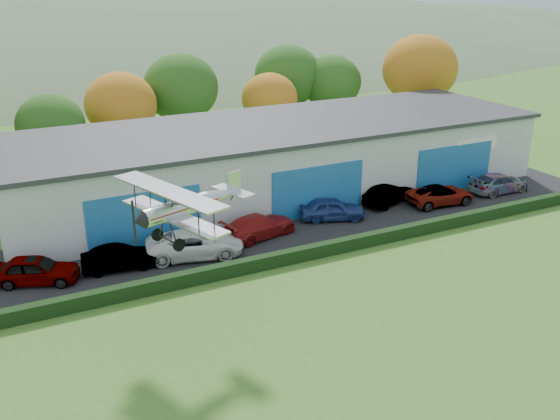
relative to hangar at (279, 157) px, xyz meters
name	(u,v)px	position (x,y,z in m)	size (l,w,h in m)	color
apron	(299,225)	(-2.00, -6.98, -2.63)	(48.00, 9.00, 0.05)	black
hedge	(336,247)	(-2.00, -11.78, -2.26)	(46.00, 0.60, 0.80)	black
hangar	(279,157)	(0.00, 0.00, 0.00)	(40.60, 12.60, 5.30)	#B2B7BC
tree_belt	(174,96)	(-4.15, 12.64, 2.95)	(75.70, 13.22, 10.12)	#3D2614
distant_hills	(26,107)	(-9.38, 112.02, -15.70)	(430.00, 196.00, 56.00)	#4C6642
car_0	(35,270)	(-18.61, -7.90, -1.83)	(1.83, 4.55, 1.55)	gray
car_1	(120,258)	(-14.17, -8.31, -1.91)	(1.47, 4.22, 1.39)	gray
car_2	(195,244)	(-9.79, -8.54, -1.81)	(2.63, 5.71, 1.59)	silver
car_3	(259,226)	(-5.18, -7.59, -1.87)	(2.07, 5.10, 1.48)	maroon
car_4	(332,209)	(0.49, -7.13, -1.85)	(1.79, 4.44, 1.51)	navy
car_5	(388,194)	(5.72, -6.31, -1.86)	(1.57, 4.51, 1.48)	gray
car_6	(440,195)	(9.08, -8.03, -1.90)	(2.33, 5.05, 1.40)	gray
car_7	(499,183)	(14.87, -7.99, -1.89)	(2.02, 4.97, 1.44)	gray
biplane	(186,205)	(-12.58, -16.11, 3.66)	(5.93, 6.69, 2.52)	silver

